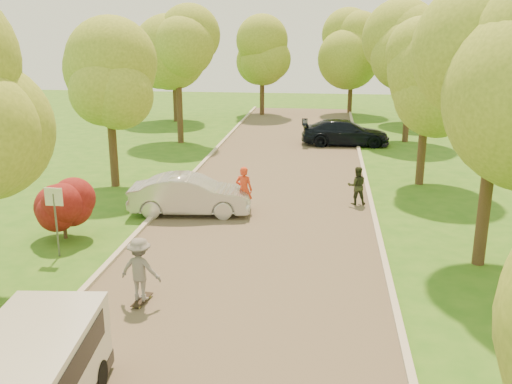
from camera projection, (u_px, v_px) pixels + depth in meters
The scene contains 21 objects.
ground at pixel (222, 335), 12.97m from camera, with size 100.00×100.00×0.00m, color #2A6117.
road at pixel (262, 221), 20.60m from camera, with size 8.00×60.00×0.01m, color #4C4438.
curb_left at pixel (153, 215), 21.07m from camera, with size 0.18×60.00×0.12m, color #B2AD9E.
curb_right at pixel (376, 225), 20.10m from camera, with size 0.18×60.00×0.12m, color #B2AD9E.
street_sign at pixel (55, 208), 17.05m from camera, with size 0.55×0.06×2.17m.
red_shrub at pixel (63, 207), 18.66m from camera, with size 1.70×1.70×1.95m.
tree_l_midb at pixel (113, 81), 23.95m from camera, with size 4.30×4.20×6.62m.
tree_l_far at pixel (181, 50), 33.19m from camera, with size 4.92×4.80×7.79m.
tree_r_mida at pixel (508, 74), 15.36m from camera, with size 5.13×5.00×7.95m.
tree_r_midb at pixel (433, 73), 24.17m from camera, with size 4.51×4.40×7.01m.
tree_r_far at pixel (416, 44), 33.36m from camera, with size 5.33×5.20×8.34m.
tree_bg_a at pixel (176, 48), 41.14m from camera, with size 5.12×5.00×7.72m.
tree_bg_b at pixel (414, 45), 40.95m from camera, with size 5.12×5.00×7.95m.
tree_bg_c at pixel (265, 51), 44.32m from camera, with size 4.92×4.80×7.33m.
tree_bg_d at pixel (355, 46), 45.31m from camera, with size 5.12×5.00×7.72m.
silver_sedan at pixel (190, 195), 21.26m from camera, with size 1.57×4.50×1.48m, color #B9BABF.
dark_sedan at pixel (345, 133), 33.80m from camera, with size 2.10×5.18×1.50m, color black.
longboard at pixel (142, 300), 14.48m from camera, with size 0.36×0.87×0.10m.
skateboarder at pixel (140, 269), 14.24m from camera, with size 1.06×0.61×1.65m, color slate.
person_striped at pixel (244, 190), 21.36m from camera, with size 0.65×0.43×1.78m, color red.
person_olive at pixel (357, 186), 22.39m from camera, with size 0.74×0.58×1.53m, color #282F1C.
Camera 1 is at (2.21, -11.37, 6.75)m, focal length 40.00 mm.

